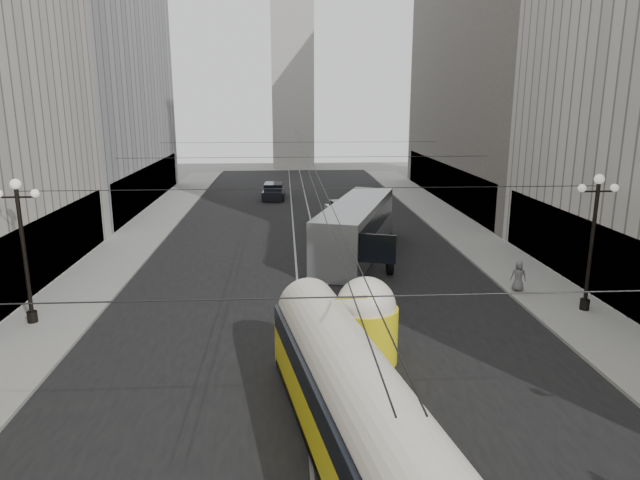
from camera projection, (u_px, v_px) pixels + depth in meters
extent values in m
cube|color=black|center=(305.00, 242.00, 40.09)|extent=(20.00, 85.00, 0.02)
cube|color=gray|center=(144.00, 232.00, 42.74)|extent=(4.00, 72.00, 0.15)
cube|color=gray|center=(458.00, 228.00, 44.19)|extent=(4.00, 72.00, 0.15)
cube|color=gray|center=(294.00, 242.00, 40.05)|extent=(0.12, 85.00, 0.04)
cube|color=gray|center=(316.00, 242.00, 40.14)|extent=(0.12, 85.00, 0.04)
cube|color=black|center=(49.00, 248.00, 30.53)|extent=(0.10, 18.00, 3.60)
cube|color=#999999|center=(73.00, 51.00, 50.57)|extent=(12.00, 28.00, 28.00)
cube|color=black|center=(150.00, 184.00, 53.79)|extent=(0.10, 25.20, 3.60)
cube|color=black|center=(576.00, 249.00, 30.29)|extent=(0.10, 18.00, 3.60)
cube|color=#514C47|center=(514.00, 30.00, 52.51)|extent=(12.00, 32.00, 32.00)
cube|color=black|center=(443.00, 182.00, 55.49)|extent=(0.10, 28.80, 3.60)
cube|color=#B2AFA8|center=(293.00, 84.00, 83.27)|extent=(6.00, 6.00, 24.00)
cylinder|color=black|center=(25.00, 257.00, 24.53)|extent=(0.18, 0.18, 6.00)
cylinder|color=black|center=(32.00, 317.00, 25.18)|extent=(0.44, 0.44, 0.50)
cylinder|color=black|center=(17.00, 197.00, 23.91)|extent=(1.60, 0.08, 0.08)
sphere|color=white|center=(15.00, 184.00, 23.78)|extent=(0.44, 0.44, 0.44)
sphere|color=white|center=(35.00, 193.00, 23.92)|extent=(0.36, 0.36, 0.36)
cylinder|color=black|center=(591.00, 248.00, 26.05)|extent=(0.18, 0.18, 6.00)
cylinder|color=black|center=(585.00, 304.00, 26.70)|extent=(0.44, 0.44, 0.50)
cylinder|color=black|center=(598.00, 191.00, 25.43)|extent=(1.60, 0.08, 0.08)
sphere|color=white|center=(599.00, 179.00, 25.30)|extent=(0.44, 0.44, 0.44)
sphere|color=white|center=(582.00, 188.00, 25.35)|extent=(0.36, 0.36, 0.36)
sphere|color=white|center=(615.00, 188.00, 25.44)|extent=(0.36, 0.36, 0.36)
cylinder|color=black|center=(357.00, 297.00, 11.04)|extent=(25.00, 0.03, 0.03)
cylinder|color=black|center=(316.00, 188.00, 24.61)|extent=(25.00, 0.03, 0.03)
cylinder|color=black|center=(305.00, 157.00, 38.18)|extent=(25.00, 0.03, 0.03)
cylinder|color=black|center=(299.00, 142.00, 51.75)|extent=(25.00, 0.03, 0.03)
cylinder|color=black|center=(303.00, 155.00, 42.10)|extent=(0.03, 72.00, 0.03)
cylinder|color=black|center=(308.00, 155.00, 42.13)|extent=(0.03, 72.00, 0.03)
cube|color=yellow|center=(358.00, 433.00, 15.36)|extent=(4.65, 13.36, 1.60)
cube|color=black|center=(357.00, 457.00, 15.53)|extent=(4.58, 12.97, 0.28)
cube|color=black|center=(358.00, 398.00, 15.11)|extent=(4.63, 13.17, 0.80)
cylinder|color=silver|center=(358.00, 389.00, 15.04)|extent=(4.33, 13.12, 2.16)
cylinder|color=yellow|center=(365.00, 334.00, 21.58)|extent=(2.44, 2.44, 2.16)
sphere|color=silver|center=(366.00, 306.00, 21.31)|extent=(2.25, 2.25, 2.25)
cube|color=gray|center=(356.00, 228.00, 36.53)|extent=(6.83, 13.53, 3.33)
cube|color=black|center=(356.00, 220.00, 36.40)|extent=(6.70, 13.10, 1.22)
cube|color=black|center=(372.00, 248.00, 30.03)|extent=(2.46, 0.90, 1.56)
cylinder|color=black|center=(341.00, 266.00, 32.40)|extent=(0.30, 1.11, 1.11)
cylinder|color=black|center=(390.00, 265.00, 32.57)|extent=(0.30, 1.11, 1.11)
cylinder|color=black|center=(329.00, 231.00, 41.06)|extent=(0.30, 1.11, 1.11)
cylinder|color=black|center=(367.00, 230.00, 41.23)|extent=(0.30, 1.11, 1.11)
cube|color=silver|center=(343.00, 213.00, 47.90)|extent=(2.87, 4.91, 0.82)
cube|color=black|center=(343.00, 206.00, 47.76)|extent=(2.19, 2.84, 0.77)
cylinder|color=black|center=(335.00, 219.00, 46.37)|extent=(0.22, 0.66, 0.66)
cylinder|color=black|center=(355.00, 219.00, 46.47)|extent=(0.22, 0.66, 0.66)
cylinder|color=black|center=(331.00, 211.00, 49.40)|extent=(0.22, 0.66, 0.66)
cylinder|color=black|center=(351.00, 211.00, 49.51)|extent=(0.22, 0.66, 0.66)
cube|color=black|center=(274.00, 193.00, 57.77)|extent=(2.33, 5.08, 0.88)
cube|color=black|center=(274.00, 187.00, 57.62)|extent=(1.95, 2.83, 0.83)
cylinder|color=black|center=(264.00, 198.00, 56.12)|extent=(0.22, 0.71, 0.71)
cylinder|color=black|center=(283.00, 198.00, 56.23)|extent=(0.22, 0.71, 0.71)
cylinder|color=black|center=(265.00, 193.00, 59.40)|extent=(0.22, 0.71, 0.71)
cylinder|color=black|center=(283.00, 192.00, 59.51)|extent=(0.22, 0.71, 0.71)
imported|color=slate|center=(519.00, 276.00, 29.22)|extent=(0.88, 0.68, 1.58)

